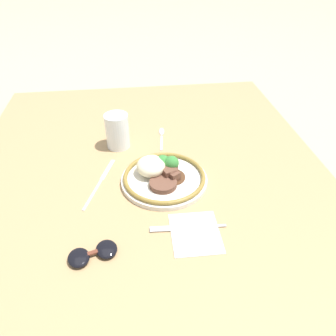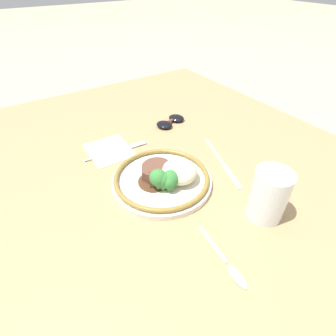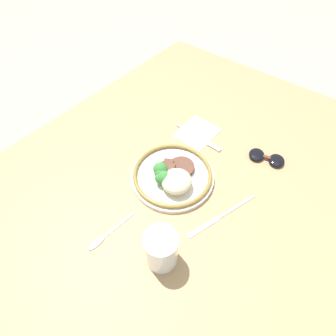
# 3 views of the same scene
# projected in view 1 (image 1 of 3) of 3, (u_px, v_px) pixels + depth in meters

# --- Properties ---
(ground_plane) EXTENTS (8.00, 8.00, 0.00)m
(ground_plane) POSITION_uv_depth(u_px,v_px,m) (150.00, 193.00, 0.96)
(ground_plane) COLOR tan
(dining_table) EXTENTS (1.39, 1.08, 0.04)m
(dining_table) POSITION_uv_depth(u_px,v_px,m) (150.00, 188.00, 0.95)
(dining_table) COLOR tan
(dining_table) RESTS_ON ground
(napkin) EXTENTS (0.14, 0.12, 0.00)m
(napkin) POSITION_uv_depth(u_px,v_px,m) (195.00, 233.00, 0.78)
(napkin) COLOR silver
(napkin) RESTS_ON dining_table
(plate) EXTENTS (0.25, 0.25, 0.07)m
(plate) POSITION_uv_depth(u_px,v_px,m) (163.00, 175.00, 0.93)
(plate) COLOR silver
(plate) RESTS_ON dining_table
(juice_glass) EXTENTS (0.08, 0.08, 0.11)m
(juice_glass) POSITION_uv_depth(u_px,v_px,m) (117.00, 133.00, 1.06)
(juice_glass) COLOR yellow
(juice_glass) RESTS_ON dining_table
(fork) EXTENTS (0.02, 0.19, 0.00)m
(fork) POSITION_uv_depth(u_px,v_px,m) (180.00, 228.00, 0.79)
(fork) COLOR silver
(fork) RESTS_ON napkin
(knife) EXTENTS (0.22, 0.08, 0.00)m
(knife) POSITION_uv_depth(u_px,v_px,m) (101.00, 181.00, 0.94)
(knife) COLOR silver
(knife) RESTS_ON dining_table
(spoon) EXTENTS (0.15, 0.03, 0.01)m
(spoon) POSITION_uv_depth(u_px,v_px,m) (162.00, 134.00, 1.15)
(spoon) COLOR silver
(spoon) RESTS_ON dining_table
(sunglasses) EXTENTS (0.08, 0.12, 0.02)m
(sunglasses) POSITION_uv_depth(u_px,v_px,m) (93.00, 253.00, 0.72)
(sunglasses) COLOR black
(sunglasses) RESTS_ON dining_table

